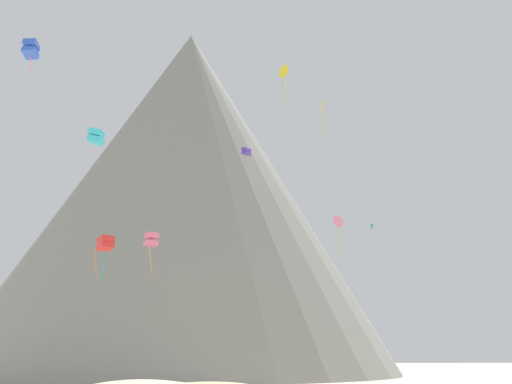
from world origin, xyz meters
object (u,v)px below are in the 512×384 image
kite_yellow_high (285,72)px  kite_blue_high (31,49)px  kite_teal_mid (372,226)px  kite_indigo_high (246,152)px  kite_pink_mid (338,223)px  kite_rainbow_mid (151,240)px  rock_massif (180,201)px  kite_orange_mid (96,256)px  kite_cyan_mid (96,137)px  kite_green_low (283,289)px  kite_red_low (106,243)px  kite_gold_high (322,110)px  kite_lime_mid (171,216)px

kite_yellow_high → kite_blue_high: 29.84m
kite_teal_mid → kite_indigo_high: bearing=-24.8°
kite_blue_high → kite_pink_mid: kite_blue_high is taller
kite_blue_high → kite_rainbow_mid: 24.31m
rock_massif → kite_rainbow_mid: (-0.56, -39.62, -15.02)m
kite_rainbow_mid → kite_orange_mid: bearing=110.9°
kite_cyan_mid → kite_pink_mid: (23.60, 8.53, -5.56)m
kite_cyan_mid → kite_green_low: size_ratio=0.28×
kite_red_low → kite_cyan_mid: kite_cyan_mid is taller
kite_indigo_high → kite_green_low: kite_indigo_high is taller
rock_massif → kite_rainbow_mid: 42.38m
kite_cyan_mid → kite_blue_high: 17.57m
kite_blue_high → kite_indigo_high: kite_blue_high is taller
kite_gold_high → kite_rainbow_mid: bearing=-32.4°
kite_rainbow_mid → kite_indigo_high: bearing=23.6°
kite_orange_mid → kite_lime_mid: kite_lime_mid is taller
rock_massif → kite_lime_mid: 18.57m
kite_teal_mid → kite_pink_mid: bearing=24.1°
kite_indigo_high → kite_rainbow_mid: (-11.42, -15.55, -16.36)m
kite_teal_mid → kite_red_low: bearing=-3.6°
kite_lime_mid → kite_gold_high: bearing=90.7°
kite_cyan_mid → kite_gold_high: bearing=129.9°
kite_gold_high → kite_yellow_high: kite_yellow_high is taller
rock_massif → kite_teal_mid: 36.35m
kite_orange_mid → kite_blue_high: 24.52m
kite_red_low → kite_pink_mid: 23.65m
kite_orange_mid → kite_indigo_high: bearing=147.3°
kite_rainbow_mid → kite_teal_mid: bearing=5.2°
rock_massif → kite_blue_high: size_ratio=27.36×
kite_red_low → kite_cyan_mid: bearing=53.5°
kite_red_low → kite_indigo_high: size_ratio=1.67×
kite_rainbow_mid → kite_pink_mid: 20.64m
kite_teal_mid → kite_orange_mid: 42.68m
kite_blue_high → kite_green_low: size_ratio=0.68×
kite_teal_mid → kite_pink_mid: 30.91m
rock_massif → kite_rainbow_mid: size_ratio=21.76×
kite_orange_mid → kite_rainbow_mid: bearing=80.3°
kite_yellow_high → kite_cyan_mid: 29.34m
kite_blue_high → kite_pink_mid: (32.92, 0.92, -18.36)m
kite_blue_high → kite_orange_mid: bearing=-107.8°
kite_red_low → kite_lime_mid: size_ratio=2.43×
rock_massif → kite_teal_mid: (30.92, -17.35, -8.04)m
kite_yellow_high → kite_blue_high: kite_yellow_high is taller
kite_gold_high → kite_pink_mid: bearing=52.5°
kite_yellow_high → kite_indigo_high: kite_yellow_high is taller
kite_rainbow_mid → kite_pink_mid: kite_pink_mid is taller
kite_yellow_high → kite_pink_mid: 22.71m
kite_orange_mid → kite_cyan_mid: 21.59m
kite_teal_mid → kite_rainbow_mid: kite_teal_mid is taller
kite_teal_mid → kite_orange_mid: bearing=-20.1°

